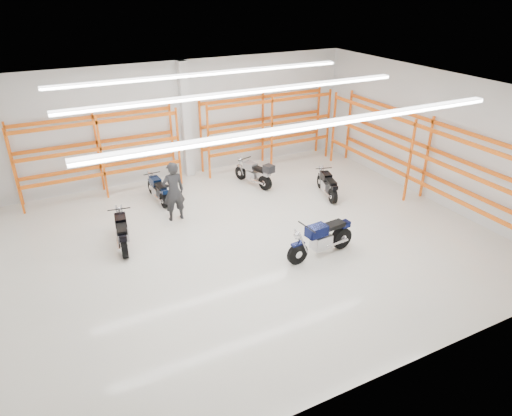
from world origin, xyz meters
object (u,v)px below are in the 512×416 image
motorcycle_main (323,239)px  standing_man (173,192)px  structural_column (186,121)px  motorcycle_back_b (158,190)px  motorcycle_back_a (122,233)px  motorcycle_back_c (256,174)px  motorcycle_back_d (328,186)px

motorcycle_main → standing_man: (-3.12, 4.02, 0.49)m
motorcycle_main → structural_column: 7.82m
motorcycle_back_b → standing_man: bearing=-86.0°
motorcycle_back_a → motorcycle_back_c: size_ratio=1.01×
motorcycle_main → motorcycle_back_c: motorcycle_main is taller
motorcycle_back_a → structural_column: bearing=50.7°
motorcycle_back_d → structural_column: (-3.81, 4.27, 1.82)m
motorcycle_back_b → motorcycle_back_c: motorcycle_back_c is taller
motorcycle_back_b → standing_man: standing_man is taller
motorcycle_main → motorcycle_back_a: (-5.05, 3.05, -0.06)m
motorcycle_main → motorcycle_back_a: size_ratio=1.12×
standing_man → motorcycle_main: bearing=127.9°
motorcycle_back_b → structural_column: bearing=46.1°
motorcycle_main → structural_column: (-1.41, 7.49, 1.73)m
motorcycle_back_c → motorcycle_main: bearing=-95.3°
standing_man → structural_column: size_ratio=0.45×
motorcycle_back_a → standing_man: (1.92, 0.97, 0.54)m
motorcycle_back_c → structural_column: size_ratio=0.45×
standing_man → structural_column: (1.71, 3.47, 1.24)m
motorcycle_back_d → standing_man: size_ratio=0.91×
motorcycle_back_d → structural_column: size_ratio=0.41×
motorcycle_main → motorcycle_back_c: (0.49, 5.25, -0.02)m
standing_man → structural_column: structural_column is taller
motorcycle_back_b → motorcycle_back_d: motorcycle_back_b is taller
motorcycle_back_a → motorcycle_back_c: bearing=21.7°
motorcycle_main → motorcycle_back_a: motorcycle_main is taller
standing_man → motorcycle_back_b: bearing=-85.9°
motorcycle_main → motorcycle_back_c: bearing=84.7°
motorcycle_back_a → motorcycle_back_d: size_ratio=1.10×
motorcycle_back_a → motorcycle_back_b: (1.81, 2.55, -0.03)m
motorcycle_back_a → motorcycle_back_b: motorcycle_back_a is taller
motorcycle_main → motorcycle_back_d: 4.02m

